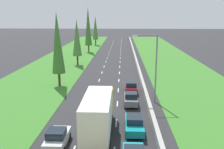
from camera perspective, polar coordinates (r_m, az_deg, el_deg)
The scene contains 15 objects.
ground_plane at distance 65.00m, azimuth 0.33°, elevation 3.38°, with size 300.00×300.00×0.00m, color #28282B.
grass_verge_left at distance 66.67m, azimuth -10.62°, elevation 3.42°, with size 14.00×140.00×0.04m, color #387528.
grass_verge_right at distance 66.05m, azimuth 12.89°, elevation 3.22°, with size 14.00×140.00×0.04m, color #387528.
median_barrier at distance 64.97m, azimuth 5.37°, elevation 3.70°, with size 0.44×120.00×0.85m, color #9E9B93.
lane_markings at distance 65.00m, azimuth 0.33°, elevation 3.39°, with size 3.64×116.00×0.01m.
teal_sedan_right_lane at distance 25.41m, azimuth 5.09°, elevation -11.07°, with size 1.82×4.50×1.64m.
white_box_truck_centre_lane at distance 24.00m, azimuth -3.13°, elevation -8.98°, with size 2.46×9.40×4.18m.
grey_hatchback_right_lane at distance 32.37m, azimuth 4.33°, elevation -5.53°, with size 1.74×3.90×1.72m.
silver_hatchback_left_lane at distance 23.06m, azimuth -12.36°, elevation -13.96°, with size 1.74×3.90×1.72m.
maroon_hatchback_right_lane at distance 37.35m, azimuth 4.36°, elevation -2.93°, with size 1.74×3.90×1.72m.
poplar_tree_second at distance 40.59m, azimuth -12.30°, elevation 6.97°, with size 2.10×2.10×11.86m.
poplar_tree_third at distance 57.75m, azimuth -8.00°, elevation 8.23°, with size 2.06×2.06×10.38m.
poplar_tree_fourth at distance 77.84m, azimuth -5.45°, elevation 10.82°, with size 2.14×2.14×13.65m.
poplar_tree_fifth at distance 96.47m, azimuth -3.81°, elevation 10.56°, with size 2.08×2.08×11.02m.
street_light_mast at distance 32.64m, azimuth 9.44°, elevation 2.48°, with size 3.20×0.28×9.00m.
Camera 1 is at (2.37, -3.96, 11.32)m, focal length 40.14 mm.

